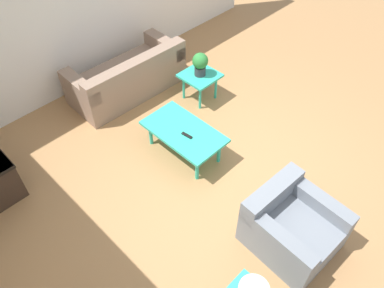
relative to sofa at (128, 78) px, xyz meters
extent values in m
plane|color=#A87A4C|center=(-2.29, 0.09, -0.29)|extent=(14.00, 14.00, 0.00)
cube|color=white|center=(0.77, 0.09, 1.06)|extent=(0.12, 7.20, 2.70)
cube|color=gray|center=(0.05, 0.00, -0.08)|extent=(0.90, 1.88, 0.40)
cube|color=gray|center=(-0.28, 0.01, 0.29)|extent=(0.25, 1.86, 0.34)
cube|color=gray|center=(0.02, -0.83, 0.23)|extent=(0.85, 0.22, 0.22)
cube|color=gray|center=(0.07, 0.83, 0.23)|extent=(0.85, 0.22, 0.22)
cube|color=slate|center=(-3.49, 0.45, -0.07)|extent=(0.96, 0.90, 0.42)
cube|color=slate|center=(-3.13, 0.43, 0.28)|extent=(0.25, 0.86, 0.28)
cube|color=slate|center=(-3.47, 0.80, 0.23)|extent=(0.92, 0.21, 0.18)
cube|color=slate|center=(-3.51, 0.11, 0.23)|extent=(0.92, 0.21, 0.18)
cube|color=#2DB79E|center=(-1.61, 0.32, 0.12)|extent=(1.13, 0.63, 0.04)
cylinder|color=#2DB79E|center=(-2.07, 0.11, -0.09)|extent=(0.05, 0.05, 0.38)
cylinder|color=#2DB79E|center=(-1.16, 0.11, -0.09)|extent=(0.05, 0.05, 0.38)
cylinder|color=#2DB79E|center=(-2.07, 0.53, -0.09)|extent=(0.05, 0.05, 0.38)
cylinder|color=#2DB79E|center=(-1.16, 0.53, -0.09)|extent=(0.05, 0.05, 0.38)
cube|color=#2DB79E|center=(-0.93, -0.70, 0.16)|extent=(0.54, 0.54, 0.04)
cylinder|color=#2DB79E|center=(-1.12, -0.88, -0.07)|extent=(0.04, 0.04, 0.42)
cylinder|color=#2DB79E|center=(-0.75, -0.88, -0.07)|extent=(0.04, 0.04, 0.42)
cylinder|color=#2DB79E|center=(-1.12, -0.52, -0.07)|extent=(0.04, 0.04, 0.42)
cylinder|color=#2DB79E|center=(-0.75, -0.52, -0.07)|extent=(0.04, 0.04, 0.42)
cylinder|color=#333338|center=(-0.93, -0.70, 0.25)|extent=(0.17, 0.17, 0.15)
sphere|color=#2D7F38|center=(-0.93, -0.70, 0.43)|extent=(0.24, 0.24, 0.24)
cube|color=black|center=(-1.72, 0.36, 0.15)|extent=(0.16, 0.06, 0.02)
camera|label=1|loc=(-4.21, 2.79, 3.65)|focal=35.00mm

